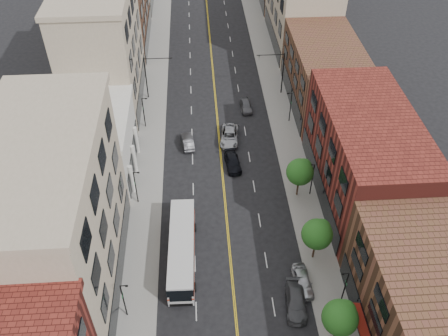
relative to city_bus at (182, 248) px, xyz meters
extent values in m
cube|color=gray|center=(-4.64, 20.23, -1.79)|extent=(4.00, 110.00, 0.15)
cube|color=gray|center=(15.36, 20.23, -1.79)|extent=(4.00, 110.00, 0.15)
cube|color=tan|center=(-11.64, -1.77, 7.13)|extent=(10.00, 22.00, 18.00)
cube|color=silver|center=(-11.64, 16.23, 2.13)|extent=(10.00, 14.00, 8.00)
cube|color=tan|center=(-11.64, 33.23, 7.13)|extent=(10.00, 20.00, 18.00)
cube|color=brown|center=(-11.64, 53.23, 5.63)|extent=(10.00, 20.00, 15.00)
cube|color=maroon|center=(22.36, 9.23, 4.13)|extent=(10.00, 22.00, 12.00)
cube|color=brown|center=(22.36, 30.23, 3.13)|extent=(10.00, 20.00, 10.00)
cube|color=tan|center=(22.36, 51.23, 5.13)|extent=(10.00, 22.00, 14.00)
cylinder|color=black|center=(14.66, -10.77, -0.47)|extent=(0.22, 0.22, 2.50)
sphere|color=#1C5A19|center=(14.66, -10.77, 2.18)|extent=(3.40, 3.40, 3.40)
sphere|color=#1C5A19|center=(15.16, -10.37, 2.69)|extent=(2.04, 2.04, 2.04)
cylinder|color=black|center=(14.66, -0.77, -0.47)|extent=(0.22, 0.22, 2.50)
sphere|color=#1C5A19|center=(14.66, -0.77, 2.18)|extent=(3.40, 3.40, 3.40)
sphere|color=#1C5A19|center=(15.16, -0.37, 2.69)|extent=(2.04, 2.04, 2.04)
cylinder|color=black|center=(14.66, 9.23, -0.47)|extent=(0.22, 0.22, 2.50)
sphere|color=#1C5A19|center=(14.66, 9.23, 2.18)|extent=(3.40, 3.40, 3.40)
sphere|color=#1C5A19|center=(15.16, 9.63, 2.69)|extent=(2.04, 2.04, 2.04)
cylinder|color=black|center=(-5.64, -6.77, 0.78)|extent=(0.14, 0.14, 5.00)
cylinder|color=black|center=(-5.29, -6.77, 3.28)|extent=(0.70, 0.10, 0.10)
cube|color=black|center=(-5.04, -6.77, 3.23)|extent=(0.28, 0.14, 0.14)
cube|color=#19592D|center=(-5.64, -6.77, 1.68)|extent=(0.04, 0.55, 0.35)
cylinder|color=black|center=(-5.64, 9.23, 0.78)|extent=(0.14, 0.14, 5.00)
cylinder|color=black|center=(-5.29, 9.23, 3.28)|extent=(0.70, 0.10, 0.10)
cube|color=black|center=(-5.04, 9.23, 3.23)|extent=(0.28, 0.14, 0.14)
cube|color=#19592D|center=(-5.64, 9.23, 1.68)|extent=(0.04, 0.55, 0.35)
cylinder|color=black|center=(-5.64, 25.23, 0.78)|extent=(0.14, 0.14, 5.00)
cylinder|color=black|center=(-5.29, 25.23, 3.28)|extent=(0.70, 0.10, 0.10)
cube|color=black|center=(-5.04, 25.23, 3.23)|extent=(0.28, 0.14, 0.14)
cube|color=#19592D|center=(-5.64, 25.23, 1.68)|extent=(0.04, 0.55, 0.35)
cylinder|color=black|center=(16.36, -6.77, 0.78)|extent=(0.14, 0.14, 5.00)
cylinder|color=black|center=(16.01, -6.77, 3.28)|extent=(0.70, 0.10, 0.10)
cube|color=black|center=(15.76, -6.77, 3.23)|extent=(0.28, 0.14, 0.14)
cube|color=#19592D|center=(16.36, -6.77, 1.68)|extent=(0.04, 0.55, 0.35)
cylinder|color=black|center=(16.36, 9.23, 0.78)|extent=(0.14, 0.14, 5.00)
cylinder|color=black|center=(16.01, 9.23, 3.28)|extent=(0.70, 0.10, 0.10)
cube|color=black|center=(15.76, 9.23, 3.23)|extent=(0.28, 0.14, 0.14)
cube|color=#19592D|center=(16.36, 9.23, 1.68)|extent=(0.04, 0.55, 0.35)
cylinder|color=black|center=(16.36, 25.23, 0.78)|extent=(0.14, 0.14, 5.00)
cylinder|color=black|center=(16.01, 25.23, 3.28)|extent=(0.70, 0.10, 0.10)
cube|color=black|center=(15.76, 25.23, 3.23)|extent=(0.28, 0.14, 0.14)
cube|color=#19592D|center=(16.36, 25.23, 1.68)|extent=(0.04, 0.55, 0.35)
cylinder|color=black|center=(-5.64, 33.23, 1.88)|extent=(0.18, 0.18, 7.20)
cylinder|color=black|center=(-3.44, 33.23, 5.28)|extent=(4.40, 0.12, 0.12)
imported|color=black|center=(-1.64, 33.23, 4.88)|extent=(0.15, 0.18, 0.90)
cylinder|color=black|center=(16.36, 33.23, 1.88)|extent=(0.18, 0.18, 7.20)
cylinder|color=black|center=(14.16, 33.23, 5.28)|extent=(4.40, 0.12, 0.12)
imported|color=black|center=(12.36, 33.23, 4.88)|extent=(0.15, 0.18, 0.90)
cube|color=silver|center=(0.00, 0.01, -0.16)|extent=(2.97, 12.48, 3.00)
cube|color=black|center=(0.00, 0.01, 0.57)|extent=(3.02, 12.53, 1.09)
cube|color=#B9290D|center=(0.00, 0.01, -0.47)|extent=(3.02, 12.53, 0.23)
cube|color=black|center=(-0.14, -6.22, 0.10)|extent=(2.28, 0.11, 1.66)
cylinder|color=black|center=(-1.46, -4.10, -1.37)|extent=(0.31, 1.00, 0.99)
cylinder|color=black|center=(1.27, -4.16, -1.37)|extent=(0.31, 1.00, 0.99)
cylinder|color=black|center=(-1.27, 4.18, -1.37)|extent=(0.31, 1.00, 0.99)
cylinder|color=black|center=(1.46, 4.12, -1.37)|extent=(0.31, 1.00, 0.99)
imported|color=#424347|center=(11.62, -6.79, -1.12)|extent=(2.55, 5.28, 1.48)
imported|color=silver|center=(12.76, -4.37, -1.11)|extent=(2.02, 4.55, 1.52)
imported|color=#45454A|center=(0.75, 20.40, -1.15)|extent=(2.09, 4.51, 1.43)
imported|color=black|center=(6.86, 15.41, -1.18)|extent=(2.38, 4.87, 1.36)
imported|color=#999BA1|center=(6.86, 21.17, -1.08)|extent=(3.32, 5.97, 1.58)
imported|color=#54555A|center=(10.06, 28.94, -1.16)|extent=(1.88, 4.25, 1.42)
camera|label=1|loc=(2.49, -33.33, 41.43)|focal=38.00mm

